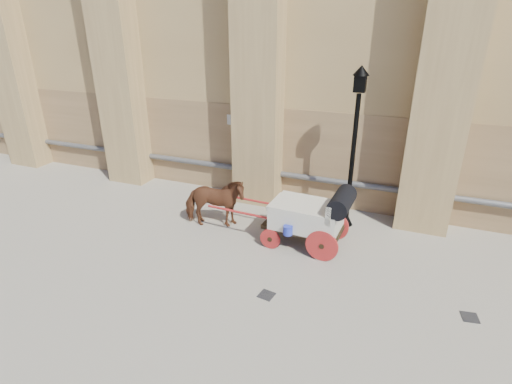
% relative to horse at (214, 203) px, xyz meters
% --- Properties ---
extents(ground, '(90.00, 90.00, 0.00)m').
position_rel_horse_xyz_m(ground, '(1.48, -1.44, -0.75)').
color(ground, gray).
rests_on(ground, ground).
extents(horse, '(1.92, 1.28, 1.49)m').
position_rel_horse_xyz_m(horse, '(0.00, 0.00, 0.00)').
color(horse, brown).
rests_on(horse, ground).
extents(carriage, '(3.86, 1.39, 1.67)m').
position_rel_horse_xyz_m(carriage, '(2.80, -0.04, 0.15)').
color(carriage, black).
rests_on(carriage, ground).
extents(street_lamp, '(0.42, 0.42, 4.46)m').
position_rel_horse_xyz_m(street_lamp, '(3.49, 1.50, 1.64)').
color(street_lamp, black).
rests_on(street_lamp, ground).
extents(drain_grate_near, '(0.37, 0.37, 0.01)m').
position_rel_horse_xyz_m(drain_grate_near, '(2.45, -2.40, -0.74)').
color(drain_grate_near, black).
rests_on(drain_grate_near, ground).
extents(drain_grate_far, '(0.37, 0.37, 0.01)m').
position_rel_horse_xyz_m(drain_grate_far, '(6.50, -1.57, -0.74)').
color(drain_grate_far, black).
rests_on(drain_grate_far, ground).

